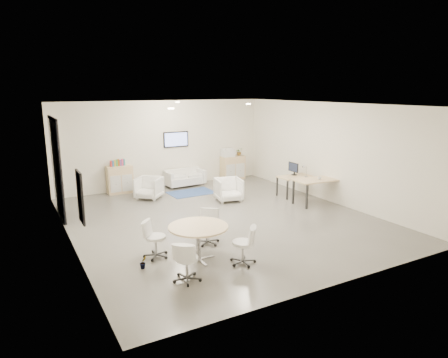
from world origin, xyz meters
TOP-DOWN VIEW (x-y plane):
  - room_shell at (0.00, 0.00)m, footprint 9.60×10.60m
  - glass_door at (-3.95, 2.51)m, footprint 0.09×1.90m
  - artwork at (-3.97, -1.60)m, footprint 0.05×0.54m
  - wall_tv at (0.50, 4.46)m, footprint 0.98×0.06m
  - ceiling_spots at (-0.20, 0.83)m, footprint 3.14×4.14m
  - sideboard_left at (-1.75, 4.25)m, footprint 0.87×0.45m
  - sideboard_right at (2.85, 4.24)m, footprint 0.96×0.46m
  - books at (-1.79, 4.25)m, footprint 0.50×0.14m
  - printer at (2.63, 4.25)m, footprint 0.50×0.43m
  - loveseat at (0.67, 4.13)m, footprint 1.50×0.83m
  - blue_rug at (0.47, 3.06)m, footprint 1.61×1.10m
  - armchair_left at (-1.09, 3.06)m, footprint 1.07×1.07m
  - armchair_right at (1.12, 1.52)m, footprint 0.94×0.90m
  - desk_rear at (3.52, 0.99)m, footprint 1.34×0.69m
  - desk_front at (3.48, -0.11)m, footprint 1.59×0.88m
  - monitor at (3.48, 1.14)m, footprint 0.20×0.50m
  - round_table at (-1.75, -2.24)m, footprint 1.28×1.28m
  - meeting_chairs at (-1.75, -2.24)m, footprint 2.31×2.31m
  - plant_cabinet at (3.17, 4.26)m, footprint 0.35×0.37m
  - plant_floor at (-2.92, -2.06)m, footprint 0.22×0.30m
  - cup at (3.46, -0.19)m, footprint 0.12×0.10m

SIDE VIEW (x-z plane):
  - blue_rug at x=0.47m, z-range 0.00..0.01m
  - plant_floor at x=-2.92m, z-range 0.00..0.12m
  - loveseat at x=0.67m, z-range 0.02..0.57m
  - armchair_left at x=-1.09m, z-range 0.00..0.81m
  - meeting_chairs at x=-1.75m, z-range 0.00..0.82m
  - armchair_right at x=1.12m, z-range 0.00..0.83m
  - sideboard_right at x=2.85m, z-range 0.00..0.95m
  - sideboard_left at x=-1.75m, z-range 0.00..0.98m
  - desk_rear at x=3.52m, z-range 0.28..0.97m
  - round_table at x=-1.75m, z-range 0.31..1.08m
  - desk_front at x=3.48m, z-range 0.32..1.12m
  - cup at x=3.46m, z-range 0.80..0.92m
  - monitor at x=3.48m, z-range 0.71..1.15m
  - plant_cabinet at x=3.17m, z-range 0.96..1.19m
  - books at x=-1.79m, z-range 0.98..1.20m
  - printer at x=2.63m, z-range 0.94..1.28m
  - glass_door at x=-3.95m, z-range 0.08..2.93m
  - artwork at x=-3.97m, z-range 1.03..2.07m
  - room_shell at x=0.00m, z-range -0.80..4.00m
  - wall_tv at x=0.50m, z-range 1.46..2.04m
  - ceiling_spots at x=-0.20m, z-range 3.17..3.20m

